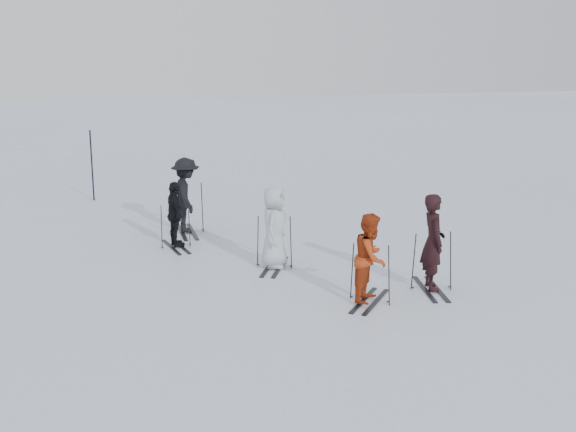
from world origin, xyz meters
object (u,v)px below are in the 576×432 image
(skier_uphill_left, at_px, (175,215))
(piste_marker, at_px, (92,166))
(skier_red, at_px, (371,259))
(skier_near_dark, at_px, (433,243))
(skier_uphill_far, at_px, (186,196))
(skier_grey, at_px, (274,228))

(skier_uphill_left, height_order, piste_marker, piste_marker)
(skier_red, xyz_separation_m, skier_uphill_left, (-3.09, 4.95, -0.05))
(piste_marker, bearing_deg, skier_near_dark, -59.98)
(skier_uphill_far, xyz_separation_m, piste_marker, (-2.30, 5.05, 0.14))
(skier_grey, relative_size, piste_marker, 0.80)
(skier_near_dark, distance_m, skier_uphill_left, 6.48)
(skier_grey, bearing_deg, piste_marker, 48.88)
(skier_uphill_left, distance_m, piste_marker, 6.71)
(skier_grey, relative_size, skier_uphill_left, 1.13)
(skier_red, bearing_deg, skier_uphill_far, 61.00)
(skier_red, relative_size, skier_uphill_far, 0.87)
(skier_grey, bearing_deg, skier_red, -130.25)
(skier_near_dark, bearing_deg, piste_marker, 41.49)
(skier_near_dark, relative_size, skier_red, 1.14)
(skier_uphill_left, height_order, skier_uphill_far, skier_uphill_far)
(skier_uphill_far, bearing_deg, skier_red, -156.91)
(skier_uphill_left, bearing_deg, piste_marker, 7.19)
(piste_marker, bearing_deg, skier_red, -66.62)
(skier_red, distance_m, skier_uphill_far, 6.87)
(skier_grey, distance_m, piste_marker, 9.49)
(skier_red, height_order, piste_marker, piste_marker)
(skier_uphill_left, bearing_deg, skier_uphill_far, -27.18)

